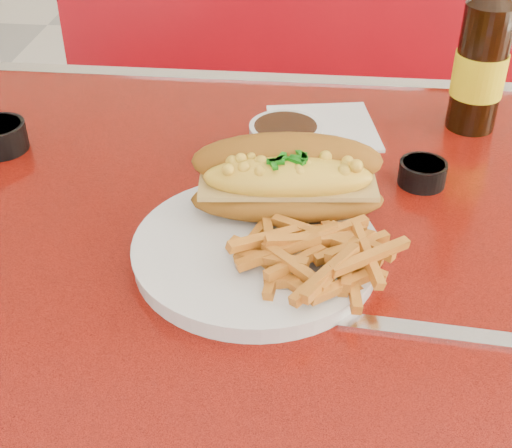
# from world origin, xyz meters

# --- Properties ---
(diner_table) EXTENTS (1.23, 0.83, 0.77)m
(diner_table) POSITION_xyz_m (0.00, 0.00, 0.61)
(diner_table) COLOR red
(diner_table) RESTS_ON ground
(booth_bench_far) EXTENTS (1.20, 0.51, 0.90)m
(booth_bench_far) POSITION_xyz_m (0.00, 0.81, 0.29)
(booth_bench_far) COLOR maroon
(booth_bench_far) RESTS_ON ground
(dinner_plate) EXTENTS (0.31, 0.31, 0.02)m
(dinner_plate) POSITION_xyz_m (-0.06, -0.02, 0.78)
(dinner_plate) COLOR silver
(dinner_plate) RESTS_ON diner_table
(mac_hoagie) EXTENTS (0.20, 0.11, 0.08)m
(mac_hoagie) POSITION_xyz_m (-0.04, 0.04, 0.82)
(mac_hoagie) COLOR #965B18
(mac_hoagie) RESTS_ON dinner_plate
(fries_pile) EXTENTS (0.13, 0.13, 0.04)m
(fries_pile) POSITION_xyz_m (-0.01, -0.04, 0.80)
(fries_pile) COLOR orange
(fries_pile) RESTS_ON dinner_plate
(fork) EXTENTS (0.10, 0.15, 0.00)m
(fork) POSITION_xyz_m (-0.01, -0.01, 0.79)
(fork) COLOR silver
(fork) RESTS_ON dinner_plate
(gravy_ramekin) EXTENTS (0.10, 0.10, 0.05)m
(gravy_ramekin) POSITION_xyz_m (-0.05, 0.17, 0.79)
(gravy_ramekin) COLOR silver
(gravy_ramekin) RESTS_ON diner_table
(sauce_cup_right) EXTENTS (0.06, 0.06, 0.03)m
(sauce_cup_right) POSITION_xyz_m (0.11, 0.13, 0.78)
(sauce_cup_right) COLOR black
(sauce_cup_right) RESTS_ON diner_table
(beer_bottle) EXTENTS (0.08, 0.08, 0.25)m
(beer_bottle) POSITION_xyz_m (0.18, 0.28, 0.86)
(beer_bottle) COLOR black
(beer_bottle) RESTS_ON diner_table
(knife) EXTENTS (0.23, 0.04, 0.01)m
(knife) POSITION_xyz_m (0.15, -0.11, 0.77)
(knife) COLOR silver
(knife) RESTS_ON diner_table
(paper_napkin) EXTENTS (0.15, 0.15, 0.00)m
(paper_napkin) POSITION_xyz_m (-0.00, 0.25, 0.77)
(paper_napkin) COLOR white
(paper_napkin) RESTS_ON diner_table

